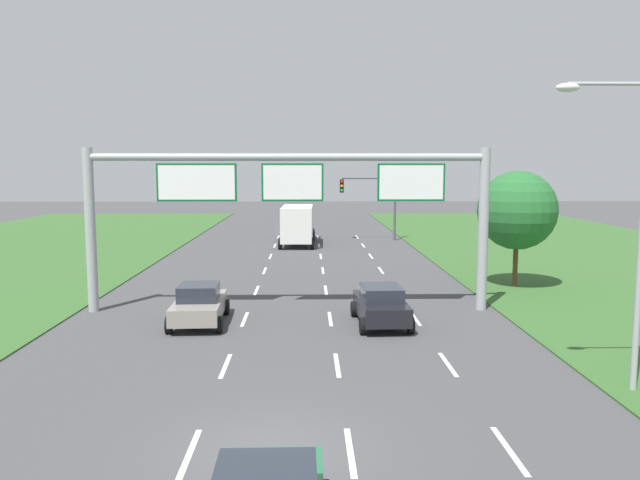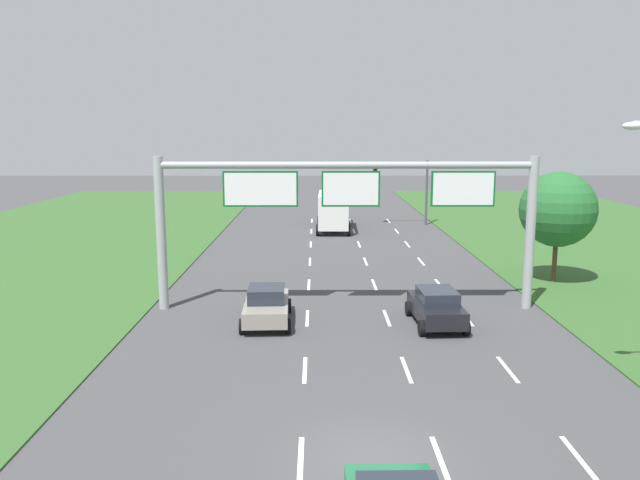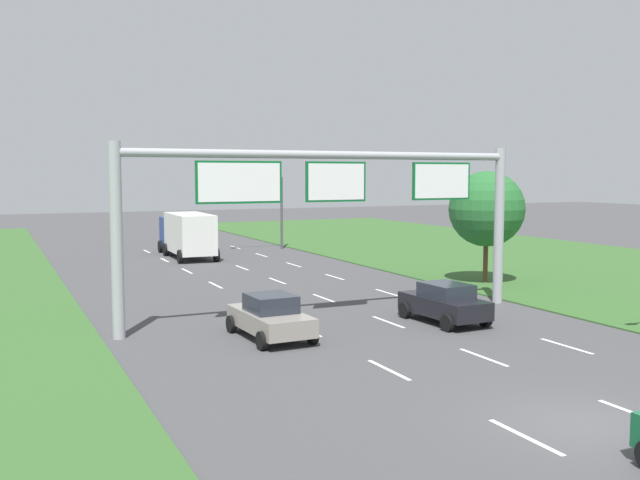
{
  "view_description": "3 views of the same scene",
  "coord_description": "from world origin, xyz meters",
  "px_view_note": "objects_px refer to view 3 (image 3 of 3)",
  "views": [
    {
      "loc": [
        0.82,
        -12.97,
        6.19
      ],
      "look_at": [
        1.44,
        17.08,
        2.66
      ],
      "focal_mm": 35.0,
      "sensor_mm": 36.0,
      "label": 1
    },
    {
      "loc": [
        -1.36,
        -14.35,
        8.12
      ],
      "look_at": [
        -1.16,
        16.36,
        2.72
      ],
      "focal_mm": 35.0,
      "sensor_mm": 36.0,
      "label": 2
    },
    {
      "loc": [
        -12.41,
        -12.06,
        5.86
      ],
      "look_at": [
        1.49,
        17.87,
        2.78
      ],
      "focal_mm": 40.0,
      "sensor_mm": 36.0,
      "label": 3
    }
  ],
  "objects_px": {
    "box_truck": "(187,233)",
    "roadside_tree_mid": "(487,209)",
    "car_lead_silver": "(444,302)",
    "traffic_light_mast": "(258,200)",
    "sign_gantry": "(333,197)",
    "car_near_red": "(270,317)"
  },
  "relations": [
    {
      "from": "traffic_light_mast",
      "to": "roadside_tree_mid",
      "type": "xyz_separation_m",
      "value": [
        5.21,
        -21.05,
        0.13
      ]
    },
    {
      "from": "car_lead_silver",
      "to": "traffic_light_mast",
      "type": "relative_size",
      "value": 0.71
    },
    {
      "from": "car_near_red",
      "to": "traffic_light_mast",
      "type": "height_order",
      "value": "traffic_light_mast"
    },
    {
      "from": "box_truck",
      "to": "roadside_tree_mid",
      "type": "height_order",
      "value": "roadside_tree_mid"
    },
    {
      "from": "box_truck",
      "to": "traffic_light_mast",
      "type": "distance_m",
      "value": 7.05
    },
    {
      "from": "sign_gantry",
      "to": "roadside_tree_mid",
      "type": "distance_m",
      "value": 12.44
    },
    {
      "from": "box_truck",
      "to": "traffic_light_mast",
      "type": "bearing_deg",
      "value": 23.28
    },
    {
      "from": "car_near_red",
      "to": "sign_gantry",
      "type": "distance_m",
      "value": 5.91
    },
    {
      "from": "car_near_red",
      "to": "car_lead_silver",
      "type": "distance_m",
      "value": 7.2
    },
    {
      "from": "car_near_red",
      "to": "sign_gantry",
      "type": "height_order",
      "value": "sign_gantry"
    },
    {
      "from": "car_near_red",
      "to": "box_truck",
      "type": "bearing_deg",
      "value": 80.05
    },
    {
      "from": "car_lead_silver",
      "to": "sign_gantry",
      "type": "height_order",
      "value": "sign_gantry"
    },
    {
      "from": "car_lead_silver",
      "to": "roadside_tree_mid",
      "type": "xyz_separation_m",
      "value": [
        7.79,
        7.44,
        3.19
      ]
    },
    {
      "from": "car_near_red",
      "to": "roadside_tree_mid",
      "type": "distance_m",
      "value": 16.87
    },
    {
      "from": "box_truck",
      "to": "traffic_light_mast",
      "type": "height_order",
      "value": "traffic_light_mast"
    },
    {
      "from": "box_truck",
      "to": "car_lead_silver",
      "type": "bearing_deg",
      "value": -80.57
    },
    {
      "from": "sign_gantry",
      "to": "roadside_tree_mid",
      "type": "relative_size",
      "value": 2.87
    },
    {
      "from": "roadside_tree_mid",
      "to": "box_truck",
      "type": "bearing_deg",
      "value": 121.65
    },
    {
      "from": "car_near_red",
      "to": "roadside_tree_mid",
      "type": "height_order",
      "value": "roadside_tree_mid"
    },
    {
      "from": "car_near_red",
      "to": "box_truck",
      "type": "distance_m",
      "value": 25.88
    },
    {
      "from": "sign_gantry",
      "to": "car_lead_silver",
      "type": "bearing_deg",
      "value": -35.39
    },
    {
      "from": "car_near_red",
      "to": "car_lead_silver",
      "type": "relative_size",
      "value": 1.04
    }
  ]
}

